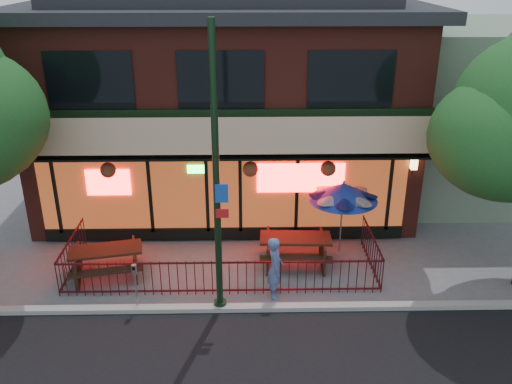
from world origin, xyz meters
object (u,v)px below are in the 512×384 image
parking_meter_near (135,279)px  street_light (217,193)px  pedestrian (275,268)px  picnic_table_right (295,246)px  picnic_table_left (106,258)px  patio_umbrella (343,192)px

parking_meter_near → street_light: bearing=-0.1°
street_light → pedestrian: size_ratio=4.14×
picnic_table_right → parking_meter_near: parking_meter_near is taller
picnic_table_left → parking_meter_near: bearing=-55.2°
street_light → parking_meter_near: street_light is taller
picnic_table_left → pedestrian: (4.57, -1.09, 0.30)m
picnic_table_left → street_light: bearing=-26.7°
pedestrian → patio_umbrella: bearing=-40.9°
street_light → picnic_table_right: street_light is taller
pedestrian → parking_meter_near: pedestrian is taller
patio_umbrella → street_light: bearing=-140.9°
street_light → parking_meter_near: size_ratio=5.52×
picnic_table_right → picnic_table_left: bearing=-174.2°
picnic_table_left → picnic_table_right: picnic_table_right is taller
street_light → picnic_table_left: bearing=153.3°
patio_umbrella → parking_meter_near: 6.28m
picnic_table_left → pedestrian: 4.71m
parking_meter_near → patio_umbrella: bearing=26.9°
street_light → patio_umbrella: (3.45, 2.80, -1.20)m
street_light → picnic_table_left: street_light is taller
street_light → picnic_table_left: 4.40m
patio_umbrella → picnic_table_left: bearing=-169.7°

